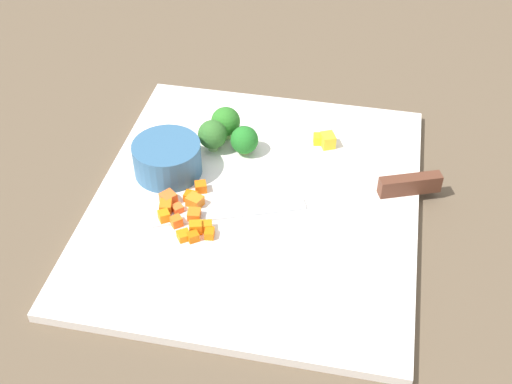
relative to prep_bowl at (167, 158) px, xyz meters
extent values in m
plane|color=brown|center=(0.03, 0.12, -0.03)|extent=(4.00, 4.00, 0.00)
cube|color=white|center=(0.03, 0.12, -0.03)|extent=(0.45, 0.40, 0.01)
cylinder|color=#336087|center=(0.00, 0.00, 0.00)|extent=(0.09, 0.09, 0.04)
cube|color=silver|center=(0.06, 0.09, -0.02)|extent=(0.09, 0.18, 0.00)
cube|color=#583020|center=(-0.02, 0.31, -0.01)|extent=(0.04, 0.08, 0.02)
cube|color=orange|center=(0.06, 0.02, -0.01)|extent=(0.02, 0.02, 0.01)
cube|color=orange|center=(0.03, 0.05, -0.02)|extent=(0.02, 0.02, 0.01)
cube|color=#DD630A|center=(0.11, 0.06, -0.02)|extent=(0.02, 0.02, 0.01)
cube|color=orange|center=(0.08, 0.06, -0.02)|extent=(0.02, 0.02, 0.01)
cube|color=orange|center=(0.05, 0.04, -0.02)|extent=(0.01, 0.02, 0.01)
cube|color=orange|center=(0.09, 0.08, -0.02)|extent=(0.01, 0.02, 0.01)
cube|color=orange|center=(0.09, 0.02, -0.01)|extent=(0.02, 0.02, 0.02)
cube|color=orange|center=(0.11, 0.05, -0.02)|extent=(0.02, 0.02, 0.01)
cube|color=orange|center=(0.10, 0.08, -0.02)|extent=(0.01, 0.01, 0.01)
cube|color=orange|center=(0.09, 0.04, -0.02)|extent=(0.02, 0.02, 0.01)
cube|color=orange|center=(0.05, 0.05, -0.02)|extent=(0.02, 0.02, 0.01)
cube|color=orange|center=(0.07, 0.02, -0.01)|extent=(0.02, 0.02, 0.01)
cube|color=orange|center=(0.07, 0.03, -0.02)|extent=(0.02, 0.02, 0.01)
cube|color=orange|center=(0.10, 0.06, -0.01)|extent=(0.02, 0.02, 0.01)
cube|color=yellow|center=(-0.10, 0.18, -0.02)|extent=(0.02, 0.02, 0.01)
cube|color=yellow|center=(-0.09, 0.20, -0.01)|extent=(0.03, 0.02, 0.02)
cylinder|color=#97AE5D|center=(-0.06, 0.09, -0.02)|extent=(0.01, 0.01, 0.01)
sphere|color=#227425|center=(-0.06, 0.09, 0.00)|extent=(0.04, 0.04, 0.04)
cylinder|color=#82B167|center=(-0.06, 0.05, -0.02)|extent=(0.01, 0.01, 0.01)
sphere|color=#336A29|center=(-0.06, 0.05, 0.00)|extent=(0.04, 0.04, 0.04)
cylinder|color=#88BB61|center=(-0.09, 0.06, -0.01)|extent=(0.01, 0.01, 0.02)
sphere|color=#2D7624|center=(-0.09, 0.06, 0.00)|extent=(0.04, 0.04, 0.04)
camera|label=1|loc=(0.63, 0.24, 0.54)|focal=47.29mm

